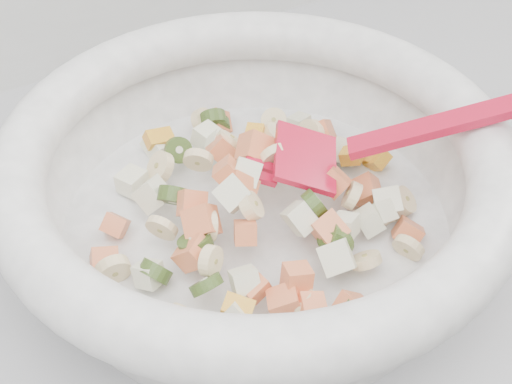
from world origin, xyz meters
TOP-DOWN VIEW (x-y plane):
  - mixing_bowl at (-0.15, 1.41)m, footprint 0.44×0.40m

SIDE VIEW (x-z plane):
  - mixing_bowl at x=-0.15m, z-range 0.89..1.04m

